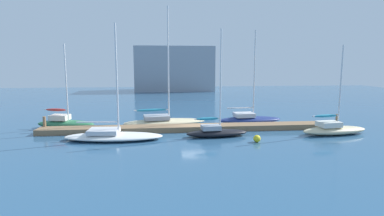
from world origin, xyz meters
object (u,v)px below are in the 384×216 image
sailboat_2 (164,120)px  mooring_buoy_yellow (257,139)px  sailboat_3 (216,131)px  sailboat_0 (65,122)px  sailboat_4 (249,119)px  sailboat_5 (334,129)px  sailboat_1 (113,135)px  harbor_building_distant (174,69)px

sailboat_2 → mooring_buoy_yellow: (7.84, -8.16, -0.21)m
sailboat_3 → sailboat_0: bearing=156.1°
sailboat_4 → sailboat_5: 9.00m
sailboat_3 → mooring_buoy_yellow: 3.92m
sailboat_0 → mooring_buoy_yellow: bearing=-11.8°
sailboat_2 → sailboat_1: bearing=-134.7°
sailboat_4 → mooring_buoy_yellow: bearing=-106.2°
sailboat_0 → sailboat_5: bearing=-0.8°
sailboat_3 → sailboat_4: sailboat_4 is taller
sailboat_5 → mooring_buoy_yellow: (-8.18, -2.09, -0.23)m
sailboat_5 → harbor_building_distant: 52.49m
sailboat_4 → sailboat_5: sailboat_4 is taller
sailboat_3 → mooring_buoy_yellow: sailboat_3 is taller
sailboat_2 → mooring_buoy_yellow: sailboat_2 is taller
sailboat_0 → mooring_buoy_yellow: size_ratio=13.81×
sailboat_0 → sailboat_5: sailboat_0 is taller
sailboat_2 → sailboat_4: (9.68, 0.31, -0.02)m
sailboat_0 → sailboat_4: size_ratio=0.84×
sailboat_0 → harbor_building_distant: size_ratio=0.45×
sailboat_4 → harbor_building_distant: bearing=94.3°
sailboat_0 → sailboat_2: sailboat_2 is taller
sailboat_1 → mooring_buoy_yellow: (12.41, -2.14, -0.11)m
sailboat_1 → mooring_buoy_yellow: bearing=-6.6°
sailboat_3 → sailboat_4: 7.87m
sailboat_2 → mooring_buoy_yellow: 11.32m
sailboat_5 → sailboat_1: bearing=173.1°
harbor_building_distant → sailboat_4: bearing=-81.8°
sailboat_2 → harbor_building_distant: size_ratio=0.66×
sailboat_0 → sailboat_4: sailboat_4 is taller
sailboat_5 → harbor_building_distant: bearing=97.3°
sailboat_4 → mooring_buoy_yellow: size_ratio=16.41×
sailboat_1 → mooring_buoy_yellow: sailboat_1 is taller
sailboat_1 → sailboat_5: sailboat_1 is taller
sailboat_0 → mooring_buoy_yellow: 19.71m
sailboat_1 → sailboat_2: bearing=55.9°
sailboat_0 → sailboat_4: 19.97m
sailboat_4 → mooring_buoy_yellow: 8.67m
harbor_building_distant → sailboat_5: bearing=-75.9°
sailboat_1 → sailboat_2: sailboat_2 is taller
sailboat_3 → harbor_building_distant: harbor_building_distant is taller
mooring_buoy_yellow → sailboat_2: bearing=133.8°
sailboat_5 → harbor_building_distant: size_ratio=0.44×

